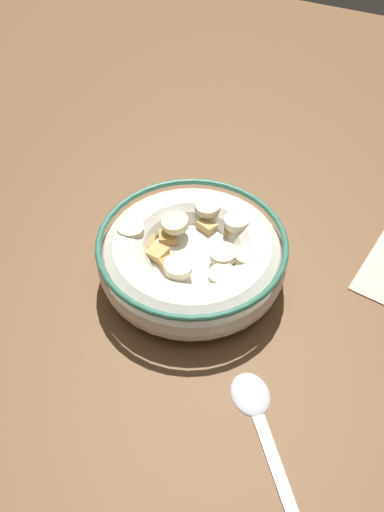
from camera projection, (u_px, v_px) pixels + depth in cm
name	position (u px, v px, depth cm)	size (l,w,h in cm)	color
ground_plane	(192.00, 283.00, 59.55)	(128.84, 128.84, 2.00)	brown
cereal_bowl	(192.00, 257.00, 56.74)	(18.25, 18.25, 5.39)	silver
spoon	(257.00, 409.00, 48.60)	(12.20, 10.13, 0.80)	silver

